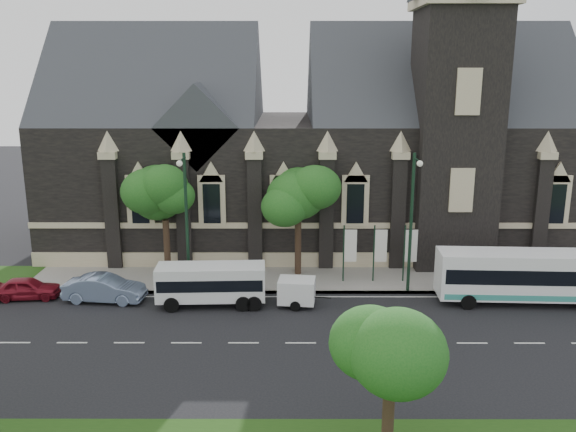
{
  "coord_description": "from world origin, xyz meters",
  "views": [
    {
      "loc": [
        2.41,
        -28.86,
        14.08
      ],
      "look_at": [
        2.33,
        6.0,
        5.37
      ],
      "focal_mm": 37.41,
      "sensor_mm": 36.0,
      "label": 1
    }
  ],
  "objects_px": {
    "shuttle_bus": "(212,282)",
    "car_far_red": "(27,288)",
    "tree_walk_left": "(168,194)",
    "street_lamp_near": "(412,216)",
    "tree_walk_right": "(301,193)",
    "box_trailer": "(297,291)",
    "banner_flag_center": "(378,249)",
    "tour_coach": "(531,276)",
    "sedan": "(104,289)",
    "tree_park_east": "(396,341)",
    "banner_flag_left": "(348,249)",
    "street_lamp_mid": "(186,216)",
    "banner_flag_right": "(409,249)"
  },
  "relations": [
    {
      "from": "tree_park_east",
      "to": "street_lamp_near",
      "type": "relative_size",
      "value": 0.7
    },
    {
      "from": "street_lamp_near",
      "to": "car_far_red",
      "type": "xyz_separation_m",
      "value": [
        -23.95,
        -0.89,
        -4.43
      ]
    },
    {
      "from": "tree_walk_right",
      "to": "tour_coach",
      "type": "bearing_deg",
      "value": -20.57
    },
    {
      "from": "street_lamp_near",
      "to": "banner_flag_right",
      "type": "distance_m",
      "value": 3.34
    },
    {
      "from": "tour_coach",
      "to": "sedan",
      "type": "height_order",
      "value": "tour_coach"
    },
    {
      "from": "tree_walk_right",
      "to": "car_far_red",
      "type": "bearing_deg",
      "value": -165.27
    },
    {
      "from": "banner_flag_center",
      "to": "box_trailer",
      "type": "bearing_deg",
      "value": -144.04
    },
    {
      "from": "banner_flag_right",
      "to": "banner_flag_left",
      "type": "bearing_deg",
      "value": 180.0
    },
    {
      "from": "tour_coach",
      "to": "sedan",
      "type": "distance_m",
      "value": 26.03
    },
    {
      "from": "tree_walk_left",
      "to": "street_lamp_near",
      "type": "height_order",
      "value": "street_lamp_near"
    },
    {
      "from": "box_trailer",
      "to": "car_far_red",
      "type": "relative_size",
      "value": 0.81
    },
    {
      "from": "street_lamp_mid",
      "to": "sedan",
      "type": "bearing_deg",
      "value": -165.29
    },
    {
      "from": "tree_park_east",
      "to": "street_lamp_near",
      "type": "bearing_deg",
      "value": 76.89
    },
    {
      "from": "banner_flag_center",
      "to": "tree_walk_left",
      "type": "bearing_deg",
      "value": 173.11
    },
    {
      "from": "tree_walk_left",
      "to": "banner_flag_center",
      "type": "bearing_deg",
      "value": -6.89
    },
    {
      "from": "street_lamp_near",
      "to": "shuttle_bus",
      "type": "xyz_separation_m",
      "value": [
        -12.28,
        -1.91,
        -3.65
      ]
    },
    {
      "from": "tree_walk_left",
      "to": "street_lamp_mid",
      "type": "height_order",
      "value": "street_lamp_mid"
    },
    {
      "from": "tree_walk_right",
      "to": "shuttle_bus",
      "type": "distance_m",
      "value": 8.93
    },
    {
      "from": "banner_flag_left",
      "to": "tree_park_east",
      "type": "bearing_deg",
      "value": -90.35
    },
    {
      "from": "street_lamp_near",
      "to": "banner_flag_center",
      "type": "distance_m",
      "value": 3.74
    },
    {
      "from": "tree_walk_left",
      "to": "street_lamp_mid",
      "type": "bearing_deg",
      "value": -63.53
    },
    {
      "from": "tour_coach",
      "to": "sedan",
      "type": "relative_size",
      "value": 2.26
    },
    {
      "from": "banner_flag_right",
      "to": "street_lamp_mid",
      "type": "bearing_deg",
      "value": -172.4
    },
    {
      "from": "box_trailer",
      "to": "banner_flag_left",
      "type": "bearing_deg",
      "value": 55.39
    },
    {
      "from": "street_lamp_mid",
      "to": "box_trailer",
      "type": "relative_size",
      "value": 2.78
    },
    {
      "from": "street_lamp_near",
      "to": "box_trailer",
      "type": "bearing_deg",
      "value": -164.1
    },
    {
      "from": "tree_park_east",
      "to": "box_trailer",
      "type": "height_order",
      "value": "tree_park_east"
    },
    {
      "from": "banner_flag_left",
      "to": "tour_coach",
      "type": "relative_size",
      "value": 0.36
    },
    {
      "from": "banner_flag_center",
      "to": "car_far_red",
      "type": "bearing_deg",
      "value": -172.82
    },
    {
      "from": "banner_flag_center",
      "to": "car_far_red",
      "type": "xyz_separation_m",
      "value": [
        -22.24,
        -2.8,
        -1.7
      ]
    },
    {
      "from": "sedan",
      "to": "car_far_red",
      "type": "distance_m",
      "value": 5.0
    },
    {
      "from": "tree_walk_left",
      "to": "sedan",
      "type": "bearing_deg",
      "value": -122.87
    },
    {
      "from": "tree_walk_right",
      "to": "street_lamp_near",
      "type": "height_order",
      "value": "street_lamp_near"
    },
    {
      "from": "tree_park_east",
      "to": "car_far_red",
      "type": "height_order",
      "value": "tree_park_east"
    },
    {
      "from": "tree_park_east",
      "to": "street_lamp_mid",
      "type": "distance_m",
      "value": 19.32
    },
    {
      "from": "shuttle_bus",
      "to": "tree_walk_right",
      "type": "bearing_deg",
      "value": 42.79
    },
    {
      "from": "tree_walk_left",
      "to": "banner_flag_right",
      "type": "distance_m",
      "value": 16.52
    },
    {
      "from": "tree_walk_right",
      "to": "box_trailer",
      "type": "height_order",
      "value": "tree_walk_right"
    },
    {
      "from": "sedan",
      "to": "car_far_red",
      "type": "bearing_deg",
      "value": 91.1
    },
    {
      "from": "sedan",
      "to": "banner_flag_center",
      "type": "bearing_deg",
      "value": -73.62
    },
    {
      "from": "tour_coach",
      "to": "car_far_red",
      "type": "relative_size",
      "value": 2.79
    },
    {
      "from": "banner_flag_center",
      "to": "sedan",
      "type": "bearing_deg",
      "value": -169.46
    },
    {
      "from": "shuttle_bus",
      "to": "car_far_red",
      "type": "height_order",
      "value": "shuttle_bus"
    },
    {
      "from": "banner_flag_left",
      "to": "banner_flag_right",
      "type": "height_order",
      "value": "same"
    },
    {
      "from": "banner_flag_left",
      "to": "sedan",
      "type": "height_order",
      "value": "banner_flag_left"
    },
    {
      "from": "tree_walk_left",
      "to": "street_lamp_near",
      "type": "relative_size",
      "value": 0.85
    },
    {
      "from": "tree_walk_right",
      "to": "sedan",
      "type": "bearing_deg",
      "value": -158.0
    },
    {
      "from": "street_lamp_near",
      "to": "car_far_red",
      "type": "height_order",
      "value": "street_lamp_near"
    },
    {
      "from": "street_lamp_near",
      "to": "shuttle_bus",
      "type": "relative_size",
      "value": 1.37
    },
    {
      "from": "tree_park_east",
      "to": "tour_coach",
      "type": "relative_size",
      "value": 0.56
    }
  ]
}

